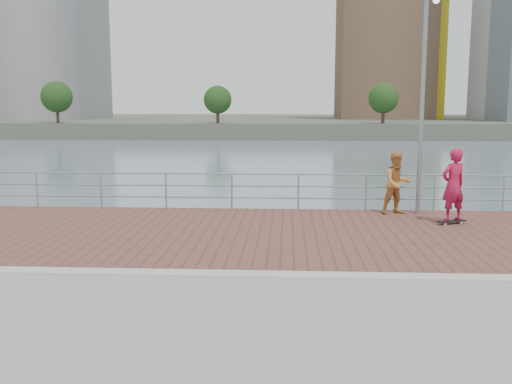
# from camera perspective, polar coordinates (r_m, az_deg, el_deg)

# --- Properties ---
(water) EXTENTS (400.00, 400.00, 0.00)m
(water) POSITION_cam_1_polar(r_m,az_deg,el_deg) (11.57, -0.57, -17.94)
(water) COLOR slate
(water) RESTS_ON ground
(brick_lane) EXTENTS (40.00, 6.80, 0.02)m
(brick_lane) POSITION_cam_1_polar(r_m,az_deg,el_deg) (14.29, 0.35, -4.15)
(brick_lane) COLOR brown
(brick_lane) RESTS_ON seawall
(curb) EXTENTS (40.00, 0.40, 0.06)m
(curb) POSITION_cam_1_polar(r_m,az_deg,el_deg) (10.81, -0.59, -8.27)
(curb) COLOR #B7B5AD
(curb) RESTS_ON seawall
(far_shore) EXTENTS (320.00, 95.00, 2.50)m
(far_shore) POSITION_cam_1_polar(r_m,az_deg,el_deg) (132.88, 2.89, 6.93)
(far_shore) COLOR #4C5142
(far_shore) RESTS_ON ground
(guardrail) EXTENTS (39.06, 0.06, 1.13)m
(guardrail) POSITION_cam_1_polar(r_m,az_deg,el_deg) (17.51, 0.90, 0.48)
(guardrail) COLOR #8C9EA8
(guardrail) RESTS_ON brick_lane
(street_lamp) EXTENTS (0.48, 1.40, 6.60)m
(street_lamp) POSITION_cam_1_polar(r_m,az_deg,el_deg) (16.86, 16.87, 13.43)
(street_lamp) COLOR gray
(street_lamp) RESTS_ON brick_lane
(skateboard) EXTENTS (0.83, 0.52, 0.09)m
(skateboard) POSITION_cam_1_polar(r_m,az_deg,el_deg) (16.23, 18.96, -2.78)
(skateboard) COLOR black
(skateboard) RESTS_ON brick_lane
(skateboarder) EXTENTS (0.84, 0.71, 1.95)m
(skateboarder) POSITION_cam_1_polar(r_m,az_deg,el_deg) (16.08, 19.13, 0.67)
(skateboarder) COLOR #AE173D
(skateboarder) RESTS_ON skateboard
(bystander) EXTENTS (1.04, 0.91, 1.82)m
(bystander) POSITION_cam_1_polar(r_m,az_deg,el_deg) (17.16, 13.93, 0.86)
(bystander) COLOR #C48039
(bystander) RESTS_ON brick_lane
(shoreline_trees) EXTENTS (109.16, 4.81, 6.41)m
(shoreline_trees) POSITION_cam_1_polar(r_m,az_deg,el_deg) (88.13, -4.63, 9.26)
(shoreline_trees) COLOR #473323
(shoreline_trees) RESTS_ON far_shore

